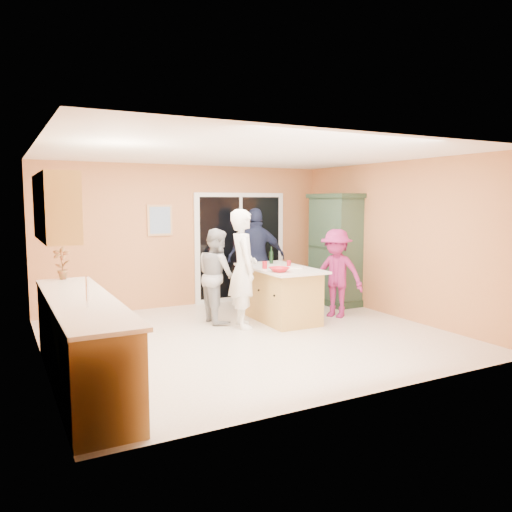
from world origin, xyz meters
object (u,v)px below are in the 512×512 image
kitchen_island (280,295)px  woman_magenta (336,273)px  woman_white (243,269)px  green_hutch (335,250)px  woman_navy (256,258)px  woman_grey (217,275)px

kitchen_island → woman_magenta: 1.03m
woman_white → woman_magenta: bearing=-81.5°
green_hutch → woman_navy: green_hutch is taller
woman_magenta → kitchen_island: bearing=-136.0°
kitchen_island → green_hutch: 1.82m
woman_white → woman_grey: 0.56m
woman_white → kitchen_island: bearing=-65.8°
green_hutch → woman_white: (-2.33, -0.80, -0.10)m
woman_white → woman_magenta: (1.68, -0.12, -0.17)m
kitchen_island → woman_navy: size_ratio=0.92×
woman_navy → woman_grey: bearing=47.8°
woman_white → woman_grey: size_ratio=1.20×
kitchen_island → woman_navy: (0.13, 1.07, 0.50)m
kitchen_island → woman_navy: 1.19m
kitchen_island → woman_white: size_ratio=0.92×
green_hutch → woman_magenta: (-0.65, -0.92, -0.27)m
green_hutch → woman_grey: (-2.55, -0.30, -0.26)m
woman_grey → woman_magenta: 2.00m
woman_magenta → green_hutch: bearing=115.0°
green_hutch → woman_white: 2.47m
woman_grey → woman_magenta: bearing=-106.4°
green_hutch → woman_magenta: green_hutch is taller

